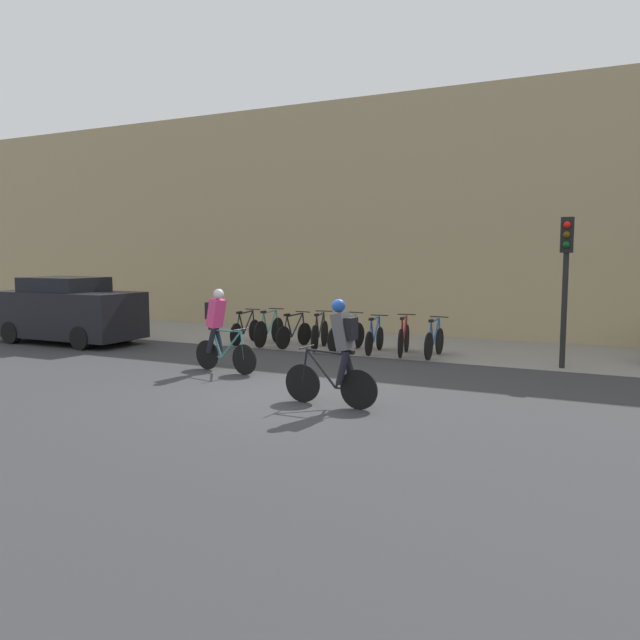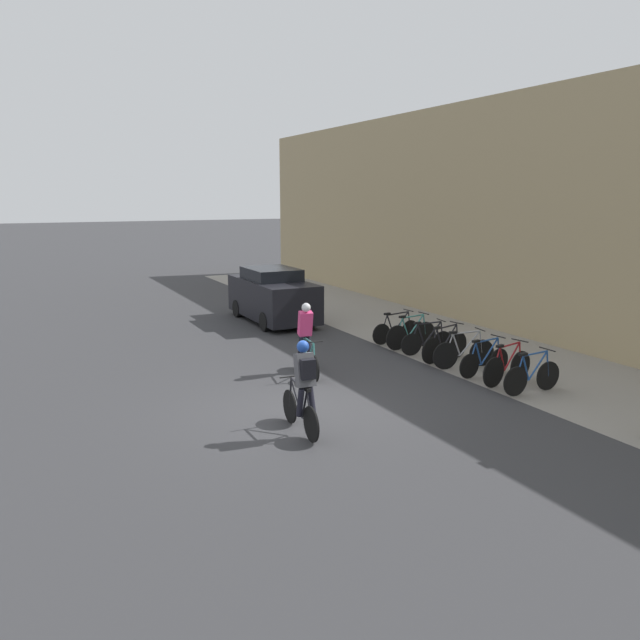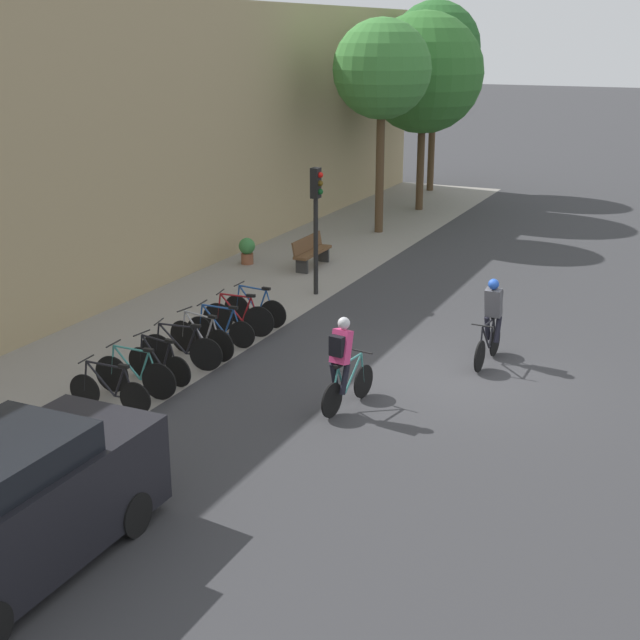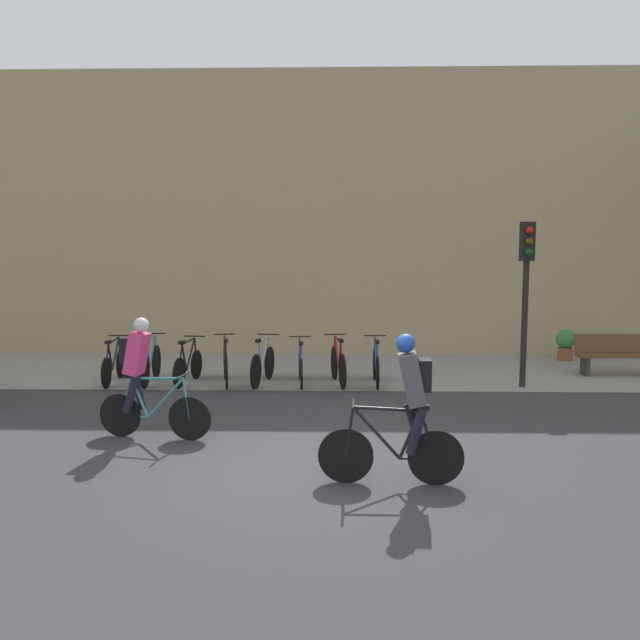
# 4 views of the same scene
# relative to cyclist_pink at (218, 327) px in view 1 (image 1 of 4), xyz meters

# --- Properties ---
(ground) EXTENTS (200.00, 200.00, 0.00)m
(ground) POSITION_rel_cyclist_pink_xyz_m (2.47, -1.36, -0.95)
(ground) COLOR #333335
(kerb_strip) EXTENTS (44.00, 4.50, 0.01)m
(kerb_strip) POSITION_rel_cyclist_pink_xyz_m (2.47, 5.39, -0.94)
(kerb_strip) COLOR gray
(kerb_strip) RESTS_ON ground
(building_facade) EXTENTS (44.00, 0.60, 7.37)m
(building_facade) POSITION_rel_cyclist_pink_xyz_m (2.47, 7.94, 2.74)
(building_facade) COLOR tan
(building_facade) RESTS_ON ground
(cyclist_pink) EXTENTS (1.69, 0.53, 1.76)m
(cyclist_pink) POSITION_rel_cyclist_pink_xyz_m (0.00, 0.00, 0.00)
(cyclist_pink) COLOR black
(cyclist_pink) RESTS_ON ground
(cyclist_grey) EXTENTS (1.69, 0.46, 1.76)m
(cyclist_grey) POSITION_rel_cyclist_pink_xyz_m (3.61, -1.76, 0.00)
(cyclist_grey) COLOR black
(cyclist_grey) RESTS_ON ground
(parked_bike_0) EXTENTS (0.46, 1.68, 0.95)m
(parked_bike_0) POSITION_rel_cyclist_pink_xyz_m (-1.77, 3.78, -0.56)
(parked_bike_0) COLOR black
(parked_bike_0) RESTS_ON ground
(parked_bike_1) EXTENTS (0.46, 1.74, 0.99)m
(parked_bike_1) POSITION_rel_cyclist_pink_xyz_m (-1.00, 3.78, -0.53)
(parked_bike_1) COLOR black
(parked_bike_1) RESTS_ON ground
(parked_bike_2) EXTENTS (0.46, 1.58, 0.94)m
(parked_bike_2) POSITION_rel_cyclist_pink_xyz_m (-0.23, 3.78, -0.56)
(parked_bike_2) COLOR black
(parked_bike_2) RESTS_ON ground
(parked_bike_3) EXTENTS (0.52, 1.72, 0.98)m
(parked_bike_3) POSITION_rel_cyclist_pink_xyz_m (0.54, 3.78, -0.54)
(parked_bike_3) COLOR black
(parked_bike_3) RESTS_ON ground
(parked_bike_4) EXTENTS (0.46, 1.71, 0.98)m
(parked_bike_4) POSITION_rel_cyclist_pink_xyz_m (1.31, 3.78, -0.54)
(parked_bike_4) COLOR black
(parked_bike_4) RESTS_ON ground
(parked_bike_5) EXTENTS (0.46, 1.61, 0.94)m
(parked_bike_5) POSITION_rel_cyclist_pink_xyz_m (2.09, 3.78, -0.57)
(parked_bike_5) COLOR black
(parked_bike_5) RESTS_ON ground
(parked_bike_6) EXTENTS (0.46, 1.67, 0.99)m
(parked_bike_6) POSITION_rel_cyclist_pink_xyz_m (2.86, 3.78, -0.53)
(parked_bike_6) COLOR black
(parked_bike_6) RESTS_ON ground
(parked_bike_7) EXTENTS (0.46, 1.62, 0.96)m
(parked_bike_7) POSITION_rel_cyclist_pink_xyz_m (3.63, 3.78, -0.55)
(parked_bike_7) COLOR black
(parked_bike_7) RESTS_ON ground
(traffic_light_pole) EXTENTS (0.26, 0.30, 3.28)m
(traffic_light_pole) POSITION_rel_cyclist_pink_xyz_m (6.55, 3.58, 1.34)
(traffic_light_pole) COLOR black
(traffic_light_pole) RESTS_ON ground
(parked_car) EXTENTS (4.30, 1.84, 1.85)m
(parked_car) POSITION_rel_cyclist_pink_xyz_m (-6.35, 1.73, -0.05)
(parked_car) COLOR black
(parked_car) RESTS_ON ground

